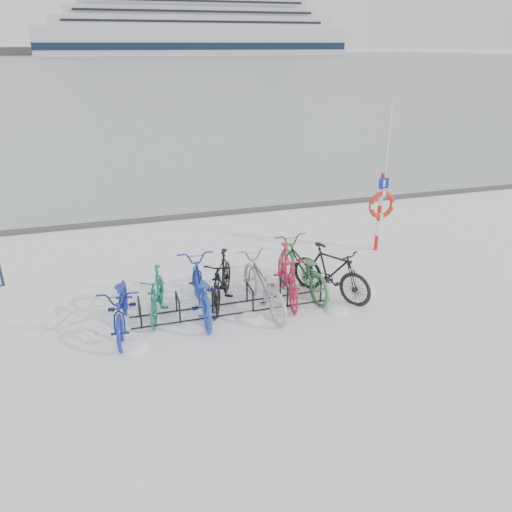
% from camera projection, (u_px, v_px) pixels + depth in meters
% --- Properties ---
extents(ground, '(900.00, 900.00, 0.00)m').
position_uv_depth(ground, '(233.00, 309.00, 9.95)').
color(ground, white).
rests_on(ground, ground).
extents(ice_sheet, '(400.00, 298.00, 0.02)m').
position_uv_depth(ice_sheet, '(103.00, 62.00, 146.50)').
color(ice_sheet, '#939FA7').
rests_on(ice_sheet, ground).
extents(quay_edge, '(400.00, 0.25, 0.10)m').
position_uv_depth(quay_edge, '(185.00, 217.00, 15.13)').
color(quay_edge, '#3F3F42').
rests_on(quay_edge, ground).
extents(bike_rack, '(4.00, 0.48, 0.46)m').
position_uv_depth(bike_rack, '(233.00, 301.00, 9.88)').
color(bike_rack, black).
rests_on(bike_rack, ground).
extents(lifebuoy_station, '(0.70, 0.22, 3.64)m').
position_uv_depth(lifebuoy_station, '(381.00, 205.00, 12.28)').
color(lifebuoy_station, red).
rests_on(lifebuoy_station, ground).
extents(cruise_ferry, '(136.48, 25.74, 44.84)m').
position_uv_depth(cruise_ferry, '(193.00, 26.00, 223.02)').
color(cruise_ferry, silver).
rests_on(cruise_ferry, ground).
extents(bike_0, '(0.90, 2.08, 1.06)m').
position_uv_depth(bike_0, '(122.00, 303.00, 9.07)').
color(bike_0, navy).
rests_on(bike_0, ground).
extents(bike_1, '(0.82, 1.66, 0.96)m').
position_uv_depth(bike_1, '(157.00, 292.00, 9.58)').
color(bike_1, '#14634F').
rests_on(bike_1, ground).
extents(bike_2, '(0.81, 2.13, 1.10)m').
position_uv_depth(bike_2, '(200.00, 287.00, 9.62)').
color(bike_2, '#223FB5').
rests_on(bike_2, ground).
extents(bike_3, '(1.22, 1.88, 1.10)m').
position_uv_depth(bike_3, '(221.00, 279.00, 9.97)').
color(bike_3, black).
rests_on(bike_3, ground).
extents(bike_4, '(0.93, 2.15, 1.10)m').
position_uv_depth(bike_4, '(263.00, 283.00, 9.80)').
color(bike_4, '#A5A9AD').
rests_on(bike_4, ground).
extents(bike_5, '(0.79, 1.94, 1.13)m').
position_uv_depth(bike_5, '(288.00, 273.00, 10.17)').
color(bike_5, '#B32140').
rests_on(bike_5, ground).
extents(bike_6, '(0.98, 2.20, 1.12)m').
position_uv_depth(bike_6, '(302.00, 266.00, 10.51)').
color(bike_6, '#336D3B').
rests_on(bike_6, ground).
extents(bike_7, '(1.47, 1.91, 1.15)m').
position_uv_depth(bike_7, '(331.00, 271.00, 10.27)').
color(bike_7, black).
rests_on(bike_7, ground).
extents(snow_drifts, '(6.15, 1.96, 0.19)m').
position_uv_depth(snow_drifts, '(233.00, 316.00, 9.71)').
color(snow_drifts, white).
rests_on(snow_drifts, ground).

